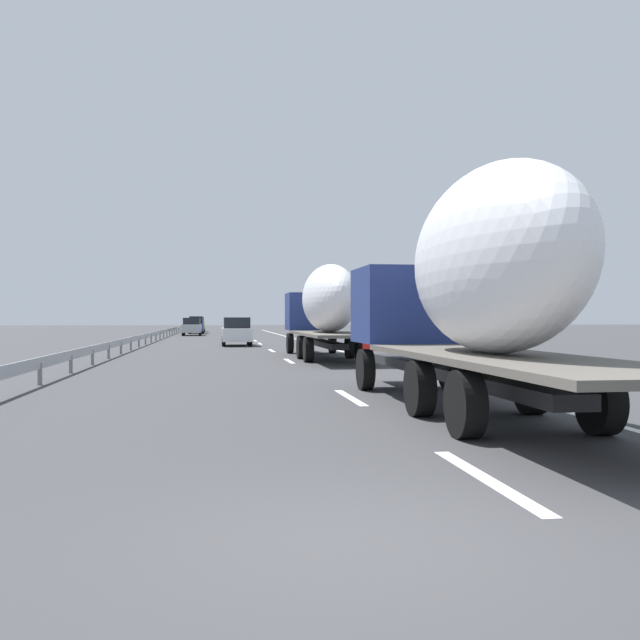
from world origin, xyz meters
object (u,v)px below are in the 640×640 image
at_px(truck_lead, 325,306).
at_px(car_blue_sedan, 196,325).
at_px(car_silver_hatch, 192,327).
at_px(truck_trailing, 470,282).
at_px(car_yellow_coupe, 198,324).
at_px(road_sign, 324,313).
at_px(car_white_van, 237,331).

bearing_deg(truck_lead, car_blue_sedan, 8.05).
bearing_deg(car_silver_hatch, truck_trailing, -173.04).
distance_m(car_yellow_coupe, road_sign, 42.10).
xyz_separation_m(car_yellow_coupe, car_silver_hatch, (-19.39, 0.09, -0.03)).
height_order(truck_trailing, car_blue_sedan, truck_trailing).
distance_m(car_blue_sedan, car_silver_hatch, 8.41).
distance_m(truck_lead, road_sign, 20.89).
height_order(truck_trailing, car_white_van, truck_trailing).
bearing_deg(car_yellow_coupe, car_white_van, -175.41).
bearing_deg(car_silver_hatch, car_yellow_coupe, -0.27).
relative_size(truck_trailing, car_blue_sedan, 2.80).
bearing_deg(car_white_van, truck_trailing, -173.91).
height_order(truck_lead, car_blue_sedan, truck_lead).
distance_m(car_white_van, road_sign, 8.87).
bearing_deg(car_yellow_coupe, truck_trailing, -174.78).
bearing_deg(road_sign, car_silver_hatch, 26.07).
xyz_separation_m(car_white_van, car_silver_hatch, (27.14, 3.83, -0.01)).
bearing_deg(truck_trailing, car_yellow_coupe, 5.22).
height_order(car_yellow_coupe, car_blue_sedan, car_blue_sedan).
xyz_separation_m(truck_trailing, car_silver_hatch, (60.31, 7.37, -1.59)).
bearing_deg(car_blue_sedan, car_silver_hatch, 178.46).
xyz_separation_m(truck_trailing, road_sign, (38.92, -3.10, -0.32)).
xyz_separation_m(car_yellow_coupe, car_blue_sedan, (-10.98, -0.14, 0.03)).
height_order(car_blue_sedan, car_silver_hatch, car_blue_sedan).
height_order(car_blue_sedan, road_sign, road_sign).
distance_m(car_white_van, car_blue_sedan, 35.73).
distance_m(truck_trailing, car_silver_hatch, 60.78).
bearing_deg(truck_trailing, car_white_van, 6.09).
distance_m(car_silver_hatch, road_sign, 23.85).
xyz_separation_m(car_white_van, car_blue_sedan, (35.55, 3.60, 0.05)).
bearing_deg(car_yellow_coupe, car_silver_hatch, 179.73).
bearing_deg(truck_trailing, road_sign, -4.55).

